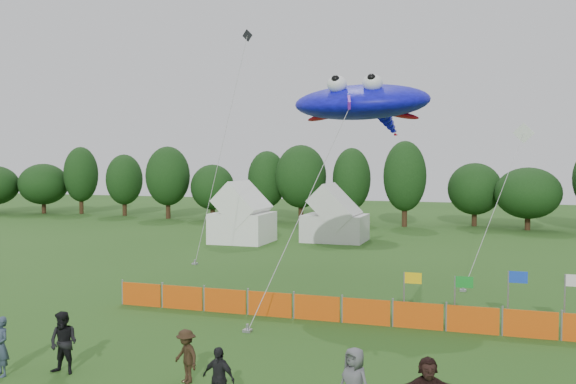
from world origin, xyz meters
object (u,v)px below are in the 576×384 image
(spectator_c, at_px, (186,356))
(tent_right, at_px, (335,219))
(spectator_a, at_px, (1,346))
(tent_left, at_px, (243,218))
(spectator_b, at_px, (64,343))
(barrier_fence, at_px, (341,310))
(stingray_kite, at_px, (364,103))
(spectator_d, at_px, (218,378))
(spectator_e, at_px, (354,384))

(spectator_c, bearing_deg, tent_right, 127.32)
(tent_right, xyz_separation_m, spectator_a, (-1.76, -33.35, -0.83))
(tent_left, xyz_separation_m, spectator_b, (6.49, -29.70, -0.96))
(barrier_fence, bearing_deg, spectator_c, -107.95)
(spectator_c, bearing_deg, stingray_kite, 112.69)
(tent_right, relative_size, barrier_fence, 0.24)
(tent_right, distance_m, spectator_a, 33.40)
(tent_left, xyz_separation_m, stingray_kite, (12.43, -14.41, 7.27))
(spectator_c, bearing_deg, spectator_d, -10.78)
(barrier_fence, relative_size, spectator_e, 10.96)
(tent_left, height_order, tent_right, tent_left)
(spectator_c, distance_m, spectator_e, 5.28)
(spectator_e, bearing_deg, spectator_a, -153.16)
(tent_right, relative_size, spectator_d, 2.95)
(tent_left, height_order, spectator_c, tent_left)
(spectator_a, height_order, spectator_e, spectator_e)
(tent_left, height_order, barrier_fence, tent_left)
(barrier_fence, relative_size, spectator_d, 12.14)
(tent_left, height_order, spectator_d, tent_left)
(tent_left, xyz_separation_m, barrier_fence, (12.96, -21.17, -1.40))
(tent_left, distance_m, spectator_a, 30.84)
(spectator_a, height_order, spectator_c, spectator_a)
(spectator_c, distance_m, spectator_d, 2.29)
(spectator_d, bearing_deg, stingray_kite, 99.66)
(spectator_b, relative_size, spectator_d, 1.15)
(tent_left, distance_m, barrier_fence, 24.86)
(spectator_b, xyz_separation_m, stingray_kite, (5.94, 15.29, 8.23))
(tent_left, bearing_deg, barrier_fence, -58.53)
(barrier_fence, height_order, spectator_e, spectator_e)
(tent_right, distance_m, spectator_d, 34.10)
(barrier_fence, height_order, spectator_d, spectator_d)
(barrier_fence, xyz_separation_m, spectator_e, (2.57, -9.11, 0.41))
(tent_left, distance_m, spectator_d, 33.05)
(spectator_e, bearing_deg, barrier_fence, 131.69)
(tent_right, height_order, spectator_c, tent_right)
(barrier_fence, distance_m, stingray_kite, 11.01)
(spectator_a, xyz_separation_m, spectator_c, (5.50, 1.21, -0.11))
(tent_left, relative_size, stingray_kite, 0.24)
(tent_left, distance_m, spectator_c, 31.03)
(tent_right, bearing_deg, tent_left, -156.28)
(tent_right, relative_size, spectator_c, 3.10)
(tent_left, relative_size, tent_right, 0.88)
(spectator_c, relative_size, spectator_d, 0.95)
(spectator_b, height_order, spectator_d, spectator_b)
(tent_right, height_order, spectator_e, tent_right)
(spectator_a, distance_m, spectator_e, 10.68)
(tent_left, height_order, spectator_e, tent_left)
(tent_left, distance_m, tent_right, 7.22)
(tent_left, xyz_separation_m, spectator_a, (4.84, -30.44, -1.01))
(barrier_fence, bearing_deg, spectator_d, -95.36)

